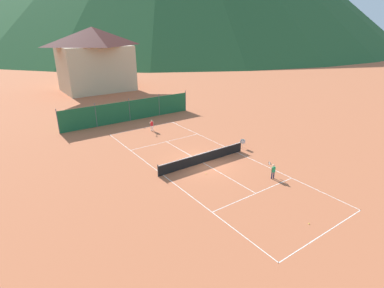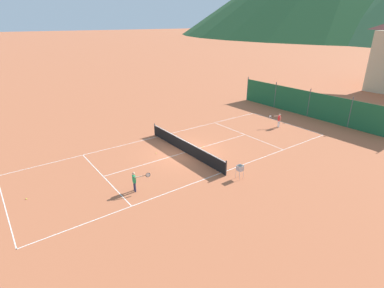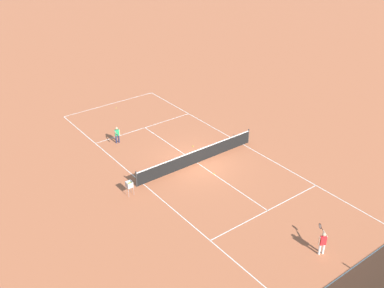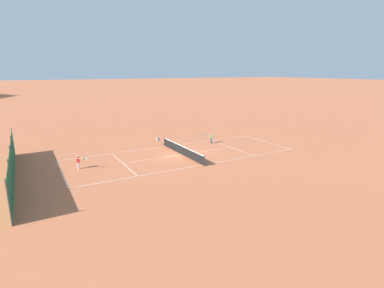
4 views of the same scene
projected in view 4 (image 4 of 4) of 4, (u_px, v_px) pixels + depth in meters
ground_plane at (182, 155)px, 31.84m from camera, size 600.00×600.00×0.00m
court_line_markings at (182, 155)px, 31.84m from camera, size 8.25×23.85×0.01m
tennis_net at (182, 150)px, 31.72m from camera, size 9.18×0.08×1.06m
windscreen_fence_far at (12, 165)px, 24.13m from camera, size 17.28×0.08×2.90m
player_far_service at (79, 161)px, 27.06m from camera, size 0.82×0.92×1.30m
player_far_baseline at (211, 138)px, 36.66m from camera, size 0.60×0.98×1.23m
tennis_ball_alley_left at (260, 143)px, 37.01m from camera, size 0.07×0.07×0.07m
tennis_ball_far_corner at (203, 154)px, 31.80m from camera, size 0.07×0.07×0.07m
tennis_ball_mid_court at (167, 157)px, 31.00m from camera, size 0.07×0.07×0.07m
ball_hopper at (158, 139)px, 35.93m from camera, size 0.36×0.36×0.89m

